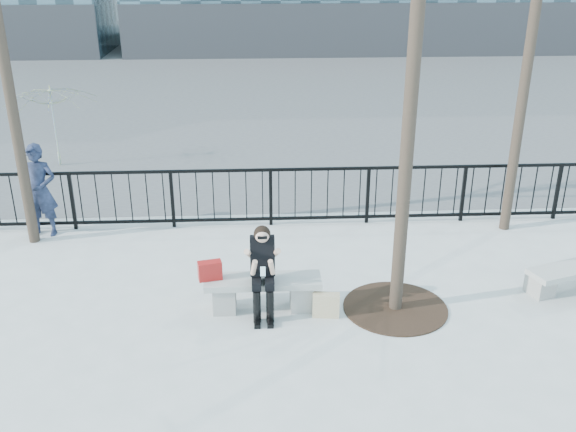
{
  "coord_description": "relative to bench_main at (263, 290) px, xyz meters",
  "views": [
    {
      "loc": [
        -0.07,
        -7.99,
        4.84
      ],
      "look_at": [
        0.4,
        0.8,
        1.1
      ],
      "focal_mm": 40.0,
      "sensor_mm": 36.0,
      "label": 1
    }
  ],
  "objects": [
    {
      "name": "standing_man",
      "position": [
        -3.88,
        2.8,
        0.54
      ],
      "size": [
        0.65,
        0.45,
        1.68
      ],
      "primitive_type": "imported",
      "rotation": [
        0.0,
        0.0,
        -0.09
      ],
      "color": "black",
      "rests_on": "ground"
    },
    {
      "name": "shopping_bag",
      "position": [
        0.88,
        -0.25,
        -0.12
      ],
      "size": [
        0.39,
        0.18,
        0.36
      ],
      "primitive_type": "cube",
      "rotation": [
        0.0,
        0.0,
        -0.13
      ],
      "color": "beige",
      "rests_on": "ground"
    },
    {
      "name": "railing",
      "position": [
        0.0,
        3.0,
        0.25
      ],
      "size": [
        14.0,
        0.06,
        1.1
      ],
      "color": "black",
      "rests_on": "ground"
    },
    {
      "name": "street_surface",
      "position": [
        0.0,
        15.0,
        -0.3
      ],
      "size": [
        60.0,
        23.0,
        0.01
      ],
      "primitive_type": "cube",
      "color": "#474747",
      "rests_on": "ground"
    },
    {
      "name": "seated_woman",
      "position": [
        0.0,
        -0.16,
        0.37
      ],
      "size": [
        0.5,
        0.64,
        1.34
      ],
      "color": "black",
      "rests_on": "ground"
    },
    {
      "name": "handbag",
      "position": [
        -0.74,
        0.02,
        0.32
      ],
      "size": [
        0.36,
        0.22,
        0.27
      ],
      "primitive_type": "cube",
      "rotation": [
        0.0,
        0.0,
        0.22
      ],
      "color": "#A21613",
      "rests_on": "bench_main"
    },
    {
      "name": "vendor_umbrella",
      "position": [
        -4.68,
        6.72,
        0.65
      ],
      "size": [
        2.63,
        2.66,
        1.9
      ],
      "primitive_type": "imported",
      "rotation": [
        0.0,
        0.0,
        0.32
      ],
      "color": "#F4F436",
      "rests_on": "ground"
    },
    {
      "name": "tree_grate",
      "position": [
        1.9,
        -0.1,
        -0.29
      ],
      "size": [
        1.5,
        1.5,
        0.02
      ],
      "primitive_type": "cylinder",
      "color": "black",
      "rests_on": "ground"
    },
    {
      "name": "bench_second",
      "position": [
        4.66,
        0.19,
        -0.02
      ],
      "size": [
        1.57,
        0.44,
        0.47
      ],
      "rotation": [
        0.0,
        0.0,
        0.32
      ],
      "color": "gray",
      "rests_on": "ground"
    },
    {
      "name": "bench_main",
      "position": [
        0.0,
        0.0,
        0.0
      ],
      "size": [
        1.65,
        0.46,
        0.49
      ],
      "color": "gray",
      "rests_on": "ground"
    },
    {
      "name": "ground",
      "position": [
        0.0,
        0.0,
        -0.3
      ],
      "size": [
        120.0,
        120.0,
        0.0
      ],
      "primitive_type": "plane",
      "color": "#A7A7A1",
      "rests_on": "ground"
    }
  ]
}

